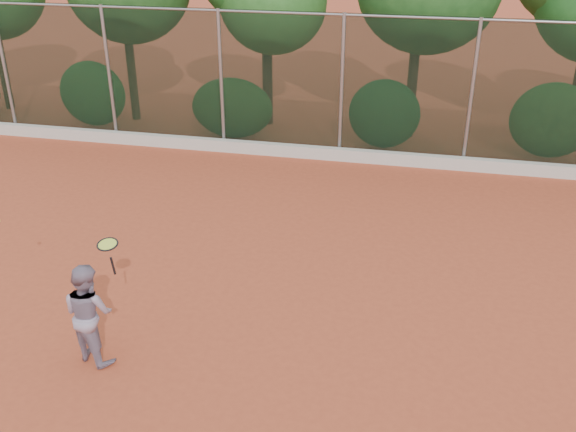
# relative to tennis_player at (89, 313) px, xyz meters

# --- Properties ---
(ground) EXTENTS (80.00, 80.00, 0.00)m
(ground) POSITION_rel_tennis_player_xyz_m (2.23, 1.49, -0.74)
(ground) COLOR #A64327
(ground) RESTS_ON ground
(concrete_curb) EXTENTS (24.00, 0.20, 0.30)m
(concrete_curb) POSITION_rel_tennis_player_xyz_m (2.23, 8.31, -0.59)
(concrete_curb) COLOR beige
(concrete_curb) RESTS_ON ground
(tennis_player) EXTENTS (0.88, 0.79, 1.49)m
(tennis_player) POSITION_rel_tennis_player_xyz_m (0.00, 0.00, 0.00)
(tennis_player) COLOR gray
(tennis_player) RESTS_ON ground
(chainlink_fence) EXTENTS (24.09, 0.09, 3.50)m
(chainlink_fence) POSITION_rel_tennis_player_xyz_m (2.23, 8.49, 1.12)
(chainlink_fence) COLOR black
(chainlink_fence) RESTS_ON ground
(tennis_racket) EXTENTS (0.29, 0.28, 0.53)m
(tennis_racket) POSITION_rel_tennis_player_xyz_m (0.47, -0.07, 1.12)
(tennis_racket) COLOR black
(tennis_racket) RESTS_ON ground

